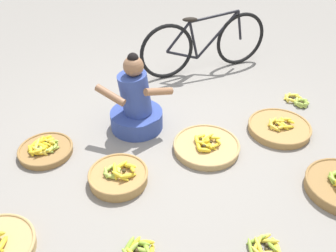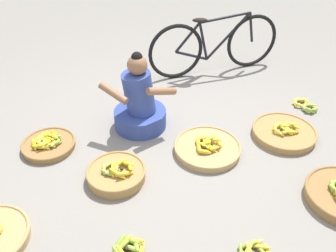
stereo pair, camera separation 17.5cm
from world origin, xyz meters
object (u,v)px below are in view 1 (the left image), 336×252
Objects in this scene: banana_basket_mid_right at (45,149)px; banana_basket_mid_left at (206,146)px; loose_bananas_back_left at (265,248)px; banana_basket_back_right at (279,127)px; loose_bananas_back_center at (297,100)px; banana_basket_near_vendor at (118,176)px; bicycle_leaning at (205,44)px; vendor_woman_front at (136,105)px.

banana_basket_mid_left is at bearing -4.84° from banana_basket_mid_right.
banana_basket_back_right is at bearing 65.32° from loose_bananas_back_left.
banana_basket_back_right is 1.91× the size of loose_bananas_back_center.
banana_basket_mid_left is 0.87m from banana_basket_near_vendor.
banana_basket_mid_left is at bearing -100.42° from bicycle_leaning.
loose_bananas_back_left is (0.80, -1.54, -0.23)m from vendor_woman_front.
vendor_woman_front reaches higher than banana_basket_mid_left.
loose_bananas_back_left is at bearing -62.59° from vendor_woman_front.
vendor_woman_front reaches higher than loose_bananas_back_center.
banana_basket_mid_left reaches higher than loose_bananas_back_center.
banana_basket_mid_right reaches higher than loose_bananas_back_center.
vendor_woman_front is 0.49× the size of bicycle_leaning.
vendor_woman_front is 1.31× the size of banana_basket_back_right.
banana_basket_mid_left is at bearing -165.86° from banana_basket_back_right.
loose_bananas_back_left is at bearing -114.68° from banana_basket_back_right.
vendor_woman_front is at bearing 145.20° from banana_basket_mid_left.
vendor_woman_front is 1.63× the size of banana_basket_mid_right.
bicycle_leaning is 2.68× the size of banana_basket_back_right.
banana_basket_mid_right is at bearing 143.24° from loose_bananas_back_left.
banana_basket_mid_left is (-0.78, -0.20, -0.00)m from banana_basket_back_right.
loose_bananas_back_left is (-0.60, -1.31, -0.01)m from banana_basket_back_right.
banana_basket_near_vendor is (-1.10, -1.89, -0.30)m from bicycle_leaning.
banana_basket_back_right is 1.23× the size of banana_basket_near_vendor.
bicycle_leaning is at bearing 59.80° from banana_basket_near_vendor.
loose_bananas_back_center is (1.99, 1.00, -0.03)m from banana_basket_near_vendor.
banana_basket_back_right is at bearing -129.44° from loose_bananas_back_center.
banana_basket_mid_right is at bearing 175.16° from banana_basket_mid_left.
vendor_woman_front is 3.35× the size of loose_bananas_back_left.
bicycle_leaning is 1.50m from banana_basket_back_right.
banana_basket_back_right is at bearing 1.81° from banana_basket_mid_right.
banana_basket_back_right is 2.55× the size of loose_bananas_back_left.
loose_bananas_back_center is at bearing 50.56° from banana_basket_back_right.
banana_basket_back_right and banana_basket_mid_right have the same top height.
banana_basket_back_right is at bearing -9.56° from vendor_woman_front.
vendor_woman_front is 1.83m from loose_bananas_back_center.
bicycle_leaning is 1.63m from banana_basket_mid_left.
banana_basket_near_vendor reaches higher than loose_bananas_back_center.
loose_bananas_back_left is (0.18, -1.11, -0.01)m from banana_basket_mid_left.
loose_bananas_back_left is (-0.11, -2.69, -0.33)m from bicycle_leaning.
bicycle_leaning is at bearing 51.42° from vendor_woman_front.
banana_basket_back_right is 2.26m from banana_basket_mid_right.
banana_basket_near_vendor is at bearing -104.24° from vendor_woman_front.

